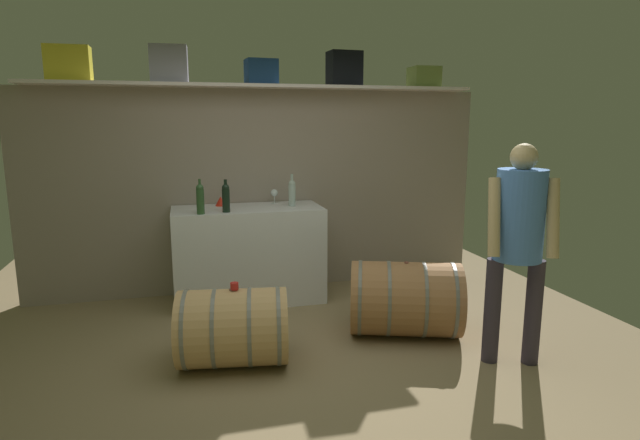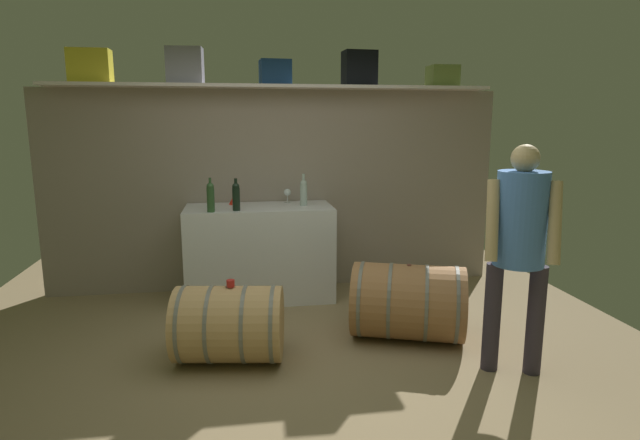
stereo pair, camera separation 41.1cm
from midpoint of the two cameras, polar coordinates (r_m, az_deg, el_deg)
ground_plane at (r=4.35m, az=-0.24°, el=-13.66°), size 6.01×7.44×0.02m
back_wall_panel at (r=5.59m, az=-2.75°, el=3.25°), size 4.81×0.10×2.12m
high_shelf_board at (r=5.40m, az=-2.68°, el=14.41°), size 4.43×0.40×0.03m
toolcase_yellow at (r=5.50m, az=-21.92°, el=15.41°), size 0.38×0.21×0.32m
toolcase_grey at (r=5.39m, az=-12.41°, el=16.21°), size 0.36×0.24×0.35m
toolcase_navy at (r=5.41m, az=-2.69°, el=15.88°), size 0.32×0.26×0.25m
toolcase_black at (r=5.58m, az=6.53°, el=16.20°), size 0.34×0.26×0.35m
toolcase_olive at (r=5.88m, az=15.32°, el=14.97°), size 0.30×0.30×0.22m
work_cabinet at (r=5.30m, az=-4.41°, el=-3.61°), size 1.46×0.66×0.95m
wine_bottle_green at (r=4.92m, az=-9.59°, el=2.52°), size 0.07×0.07×0.32m
wine_bottle_clear at (r=5.23m, az=0.44°, el=3.10°), size 0.07×0.07×0.32m
wine_bottle_dark at (r=4.97m, az=-6.87°, el=2.63°), size 0.07×0.07×0.31m
wine_glass at (r=5.41m, az=-1.43°, el=2.98°), size 0.07×0.07×0.15m
red_funnel at (r=5.37m, az=-7.26°, el=2.21°), size 0.11×0.11×0.09m
wine_barrel_near at (r=4.00m, az=-7.00°, el=-11.30°), size 0.87×0.68×0.59m
wine_barrel_far at (r=4.46m, az=12.28°, el=-8.79°), size 1.07×0.89×0.64m
tasting_cup at (r=3.90m, az=-6.81°, el=-6.96°), size 0.06×0.06×0.05m
winemaker_pouring at (r=3.93m, az=23.92°, el=-1.67°), size 0.52×0.45×1.64m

